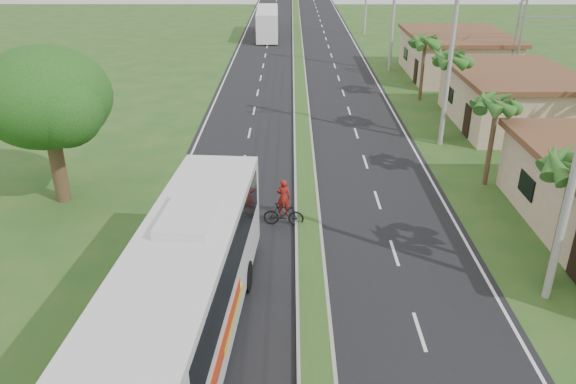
{
  "coord_description": "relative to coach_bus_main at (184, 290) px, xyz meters",
  "views": [
    {
      "loc": [
        -0.8,
        -14.91,
        12.13
      ],
      "look_at": [
        -0.91,
        7.1,
        1.8
      ],
      "focal_mm": 35.0,
      "sensor_mm": 36.0,
      "label": 1
    }
  ],
  "objects": [
    {
      "name": "coach_bus_far",
      "position": [
        0.31,
        57.21,
        -0.5
      ],
      "size": [
        2.81,
        11.58,
        3.36
      ],
      "rotation": [
        0.0,
        0.0,
        0.03
      ],
      "color": "white",
      "rests_on": "ground"
    },
    {
      "name": "palm_verge_b",
      "position": [
        13.38,
        13.05,
        1.95
      ],
      "size": [
        2.4,
        2.4,
        5.05
      ],
      "color": "#473321",
      "rests_on": "ground"
    },
    {
      "name": "utility_pole_b",
      "position": [
        12.45,
        19.05,
        3.85
      ],
      "size": [
        3.2,
        0.28,
        12.0
      ],
      "color": "gray",
      "rests_on": "ground"
    },
    {
      "name": "shop_far",
      "position": [
        17.98,
        37.05,
        -0.48
      ],
      "size": [
        8.6,
        11.6,
        3.82
      ],
      "color": "tan",
      "rests_on": "ground"
    },
    {
      "name": "lane_edge_right",
      "position": [
        10.68,
        21.05,
        -2.41
      ],
      "size": [
        0.12,
        160.0,
        0.01
      ],
      "primitive_type": "cube",
      "color": "silver",
      "rests_on": "ground"
    },
    {
      "name": "median_strip",
      "position": [
        3.98,
        21.05,
        -2.3
      ],
      "size": [
        1.2,
        160.0,
        0.18
      ],
      "color": "gray",
      "rests_on": "ground"
    },
    {
      "name": "palm_verge_d",
      "position": [
        13.28,
        29.05,
        2.14
      ],
      "size": [
        2.4,
        2.4,
        5.25
      ],
      "color": "#473321",
      "rests_on": "ground"
    },
    {
      "name": "shade_tree",
      "position": [
        -8.14,
        11.07,
        2.62
      ],
      "size": [
        6.3,
        6.0,
        7.54
      ],
      "color": "#473321",
      "rests_on": "ground"
    },
    {
      "name": "motorcyclist",
      "position": [
        2.87,
        8.45,
        -1.61
      ],
      "size": [
        1.86,
        0.67,
        2.25
      ],
      "rotation": [
        0.0,
        0.0,
        -0.09
      ],
      "color": "black",
      "rests_on": "ground"
    },
    {
      "name": "shop_mid",
      "position": [
        17.98,
        23.05,
        -0.55
      ],
      "size": [
        7.6,
        10.6,
        3.67
      ],
      "color": "tan",
      "rests_on": "ground"
    },
    {
      "name": "road_asphalt",
      "position": [
        3.98,
        21.05,
        -2.4
      ],
      "size": [
        14.0,
        160.0,
        0.02
      ],
      "primitive_type": "cube",
      "color": "black",
      "rests_on": "ground"
    },
    {
      "name": "lane_edge_left",
      "position": [
        -2.72,
        21.05,
        -2.41
      ],
      "size": [
        0.12,
        160.0,
        0.01
      ],
      "primitive_type": "cube",
      "color": "silver",
      "rests_on": "ground"
    },
    {
      "name": "coach_bus_main",
      "position": [
        0.0,
        0.0,
        0.0
      ],
      "size": [
        3.79,
        13.71,
        4.38
      ],
      "rotation": [
        0.0,
        0.0,
        -0.07
      ],
      "color": "silver",
      "rests_on": "ground"
    },
    {
      "name": "utility_pole_c",
      "position": [
        12.48,
        39.05,
        3.27
      ],
      "size": [
        1.6,
        0.28,
        11.0
      ],
      "color": "gray",
      "rests_on": "ground"
    },
    {
      "name": "ground",
      "position": [
        3.98,
        1.05,
        -2.41
      ],
      "size": [
        180.0,
        180.0,
        0.0
      ],
      "primitive_type": "plane",
      "color": "#23511D",
      "rests_on": "ground"
    },
    {
      "name": "palm_verge_c",
      "position": [
        12.78,
        20.05,
        2.72
      ],
      "size": [
        2.4,
        2.4,
        5.85
      ],
      "color": "#473321",
      "rests_on": "ground"
    },
    {
      "name": "palm_verge_a",
      "position": [
        12.98,
        4.05,
        2.33
      ],
      "size": [
        2.4,
        2.4,
        5.45
      ],
      "color": "#473321",
      "rests_on": "ground"
    }
  ]
}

